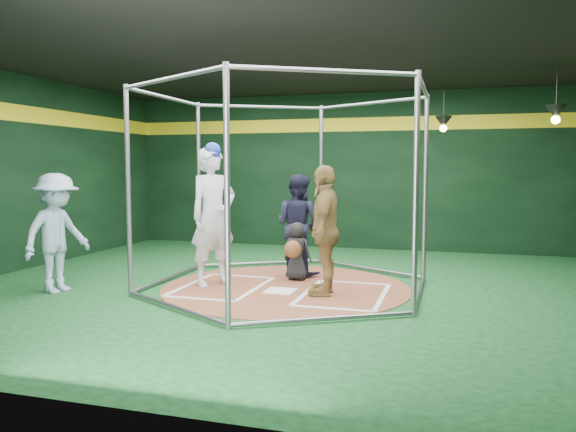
% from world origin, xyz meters
% --- Properties ---
extents(room_shell, '(10.10, 9.10, 3.53)m').
position_xyz_m(room_shell, '(0.00, 0.01, 1.75)').
color(room_shell, '#0D3C17').
rests_on(room_shell, ground).
extents(clay_disc, '(3.80, 3.80, 0.01)m').
position_xyz_m(clay_disc, '(0.00, 0.00, 0.01)').
color(clay_disc, brown).
rests_on(clay_disc, ground).
extents(home_plate, '(0.43, 0.43, 0.01)m').
position_xyz_m(home_plate, '(0.00, -0.30, 0.02)').
color(home_plate, white).
rests_on(home_plate, clay_disc).
extents(batter_box_left, '(1.17, 1.77, 0.01)m').
position_xyz_m(batter_box_left, '(-0.95, -0.25, 0.02)').
color(batter_box_left, white).
rests_on(batter_box_left, clay_disc).
extents(batter_box_right, '(1.17, 1.77, 0.01)m').
position_xyz_m(batter_box_right, '(0.95, -0.25, 0.02)').
color(batter_box_right, white).
rests_on(batter_box_right, clay_disc).
extents(batting_cage, '(4.05, 4.67, 3.00)m').
position_xyz_m(batting_cage, '(-0.00, -0.00, 1.50)').
color(batting_cage, gray).
rests_on(batting_cage, ground).
extents(pendant_lamp_near, '(0.34, 0.34, 0.90)m').
position_xyz_m(pendant_lamp_near, '(2.20, 3.60, 2.74)').
color(pendant_lamp_near, black).
rests_on(pendant_lamp_near, room_shell).
extents(pendant_lamp_far, '(0.34, 0.34, 0.90)m').
position_xyz_m(pendant_lamp_far, '(4.00, 2.00, 2.74)').
color(pendant_lamp_far, black).
rests_on(pendant_lamp_far, room_shell).
extents(batter_figure, '(0.86, 0.94, 2.21)m').
position_xyz_m(batter_figure, '(-1.13, -0.16, 1.10)').
color(batter_figure, silver).
rests_on(batter_figure, clay_disc).
extents(visitor_leopard, '(0.55, 1.13, 1.87)m').
position_xyz_m(visitor_leopard, '(0.67, -0.30, 0.95)').
color(visitor_leopard, tan).
rests_on(visitor_leopard, clay_disc).
extents(catcher_figure, '(0.48, 0.55, 0.95)m').
position_xyz_m(catcher_figure, '(0.01, 0.56, 0.50)').
color(catcher_figure, black).
rests_on(catcher_figure, clay_disc).
extents(umpire, '(1.00, 0.89, 1.71)m').
position_xyz_m(umpire, '(-0.10, 1.03, 0.87)').
color(umpire, black).
rests_on(umpire, clay_disc).
extents(bystander_blue, '(0.83, 1.23, 1.76)m').
position_xyz_m(bystander_blue, '(-3.17, -1.23, 0.88)').
color(bystander_blue, '#95AEC6').
rests_on(bystander_blue, ground).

